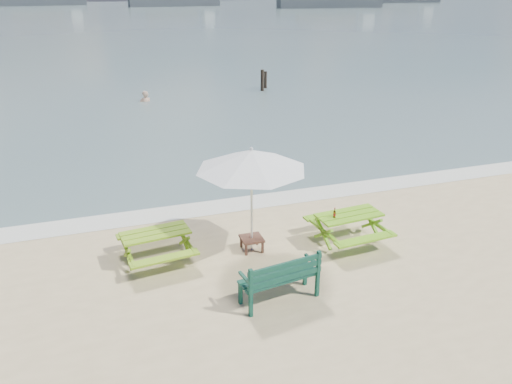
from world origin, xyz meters
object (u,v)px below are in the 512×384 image
object	(u,v)px
picnic_table_left	(157,247)
side_table	(252,243)
swimmer	(146,108)
beer_bottle	(334,214)
patio_umbrella	(251,160)
park_bench	(279,286)
picnic_table_right	(348,229)

from	to	relation	value
picnic_table_left	side_table	distance (m)	2.09
picnic_table_left	swimmer	distance (m)	15.98
picnic_table_left	beer_bottle	xyz separation A→B (m)	(3.88, -0.60, 0.46)
patio_umbrella	park_bench	bearing A→B (deg)	-92.78
patio_umbrella	swimmer	world-z (taller)	patio_umbrella
picnic_table_left	picnic_table_right	world-z (taller)	picnic_table_right
side_table	patio_umbrella	xyz separation A→B (m)	(0.00, 0.00, 1.97)
picnic_table_left	picnic_table_right	size ratio (longest dim) A/B	0.99
park_bench	side_table	size ratio (longest dim) A/B	3.31
patio_umbrella	swimmer	bearing A→B (deg)	91.59
beer_bottle	picnic_table_right	bearing A→B (deg)	7.13
side_table	beer_bottle	distance (m)	1.95
beer_bottle	swimmer	world-z (taller)	beer_bottle
park_bench	patio_umbrella	xyz separation A→B (m)	(0.10, 1.97, 1.85)
picnic_table_left	swimmer	xyz separation A→B (m)	(1.62, 15.88, -0.66)
patio_umbrella	beer_bottle	distance (m)	2.29
picnic_table_left	beer_bottle	world-z (taller)	beer_bottle
picnic_table_right	park_bench	distance (m)	2.82
picnic_table_right	swimmer	bearing A→B (deg)	99.19
picnic_table_left	park_bench	size ratio (longest dim) A/B	1.11
side_table	patio_umbrella	distance (m)	1.97
side_table	patio_umbrella	world-z (taller)	patio_umbrella
beer_bottle	swimmer	size ratio (longest dim) A/B	0.13
side_table	swimmer	world-z (taller)	swimmer
picnic_table_left	patio_umbrella	distance (m)	2.76
side_table	patio_umbrella	bearing A→B (deg)	90.00
picnic_table_left	side_table	world-z (taller)	picnic_table_left
picnic_table_right	patio_umbrella	bearing A→B (deg)	171.33
picnic_table_left	side_table	bearing A→B (deg)	-5.84
picnic_table_left	park_bench	distance (m)	2.94
picnic_table_left	swimmer	bearing A→B (deg)	84.17
side_table	swimmer	xyz separation A→B (m)	(-0.45, 16.10, -0.50)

